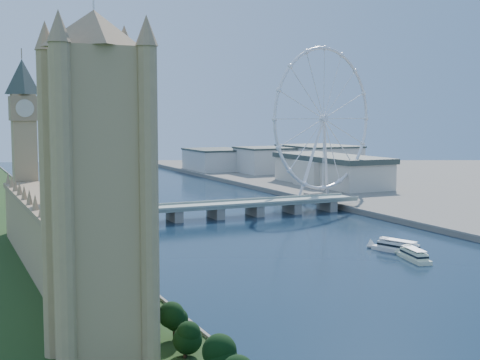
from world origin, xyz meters
TOP-DOWN VIEW (x-y plane):
  - tree_row at (-113.00, 66.00)m, footprint 7.99×199.99m
  - victoria_tower at (-135.00, 55.00)m, footprint 28.16×28.16m
  - parliament_range at (-128.00, 170.00)m, footprint 24.00×200.00m
  - big_ben at (-128.00, 278.00)m, footprint 20.02×20.02m
  - westminster_bridge at (0.00, 300.00)m, footprint 220.00×22.00m
  - london_eye at (119.98, 355.08)m, footprint 113.60×39.12m
  - county_hall at (175.00, 430.00)m, footprint 54.00×144.00m
  - city_skyline at (39.22, 560.08)m, footprint 505.00×280.00m
  - tour_boat_near at (37.91, 135.30)m, footprint 13.83×29.60m
  - tour_boat_far at (42.75, 153.93)m, footprint 17.72×32.30m

SIDE VIEW (x-z plane):
  - county_hall at x=175.00m, z-range -17.50..17.50m
  - tour_boat_near at x=37.91m, z-range -3.16..3.16m
  - tour_boat_far at x=42.75m, z-range -3.48..3.48m
  - westminster_bridge at x=0.00m, z-range 1.88..11.38m
  - tree_row at x=-113.00m, z-range -1.00..18.06m
  - city_skyline at x=39.22m, z-range 0.96..32.96m
  - parliament_range at x=-128.00m, z-range -16.52..53.48m
  - victoria_tower at x=-135.00m, z-range -1.51..110.49m
  - big_ben at x=-128.00m, z-range 11.57..121.57m
  - london_eye at x=119.98m, z-range 5.37..129.67m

